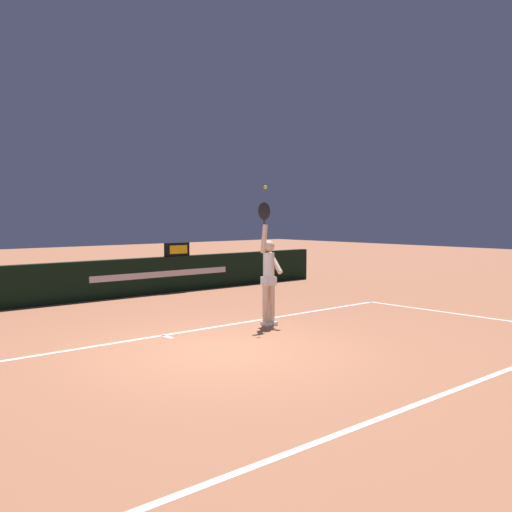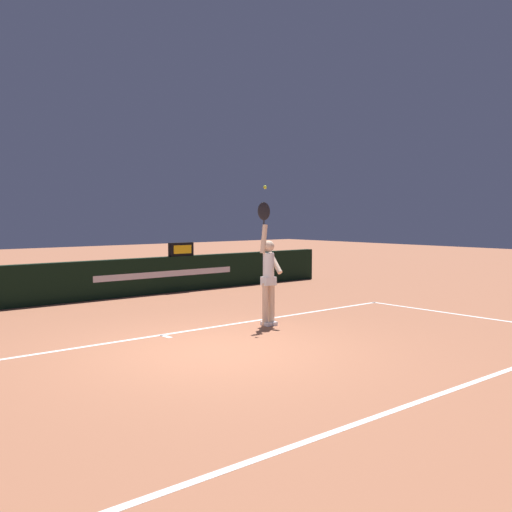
{
  "view_description": "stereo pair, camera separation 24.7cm",
  "coord_description": "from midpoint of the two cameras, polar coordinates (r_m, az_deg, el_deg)",
  "views": [
    {
      "loc": [
        -5.43,
        -7.07,
        2.1
      ],
      "look_at": [
        1.97,
        1.29,
        1.31
      ],
      "focal_mm": 40.9,
      "sensor_mm": 36.0,
      "label": 1
    },
    {
      "loc": [
        -5.24,
        -7.23,
        2.1
      ],
      "look_at": [
        1.97,
        1.29,
        1.31
      ],
      "focal_mm": 40.9,
      "sensor_mm": 36.0,
      "label": 2
    }
  ],
  "objects": [
    {
      "name": "ground_plane",
      "position": [
        9.17,
        -4.72,
        -9.21
      ],
      "size": [
        60.0,
        60.0,
        0.0
      ],
      "primitive_type": "plane",
      "color": "#9E5E41"
    },
    {
      "name": "court_lines",
      "position": [
        8.43,
        -0.67,
        -10.37
      ],
      "size": [
        11.9,
        5.14,
        0.0
      ],
      "color": "white",
      "rests_on": "ground"
    },
    {
      "name": "back_wall",
      "position": [
        14.57,
        -19.77,
        -2.56
      ],
      "size": [
        17.08,
        0.24,
        0.97
      ],
      "color": "black",
      "rests_on": "ground"
    },
    {
      "name": "speed_display",
      "position": [
        16.13,
        -8.18,
        0.65
      ],
      "size": [
        0.73,
        0.17,
        0.37
      ],
      "color": "black",
      "rests_on": "back_wall"
    },
    {
      "name": "tennis_player",
      "position": [
        11.06,
        0.6,
        -1.85
      ],
      "size": [
        0.43,
        0.41,
        2.35
      ],
      "color": "beige",
      "rests_on": "ground"
    },
    {
      "name": "tennis_ball",
      "position": [
        10.89,
        0.27,
        6.74
      ],
      "size": [
        0.07,
        0.07,
        0.07
      ],
      "color": "#C4E331"
    }
  ]
}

